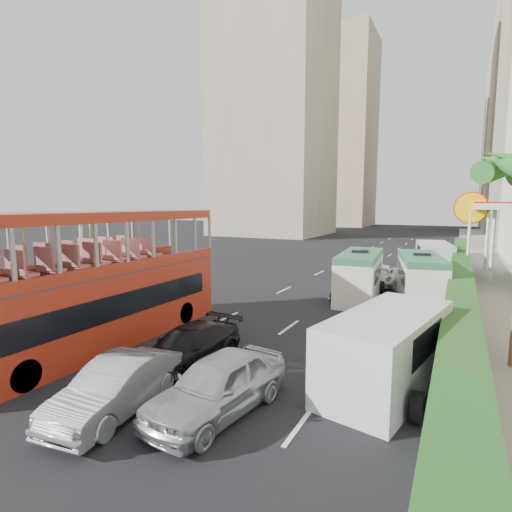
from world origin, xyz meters
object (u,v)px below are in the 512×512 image
Objects in this scene: minibus_far at (420,279)px; panel_van_near at (388,350)px; panel_van_far at (434,257)px; car_black at (188,365)px; minibus_near at (360,276)px; car_silver_lane_a at (118,412)px; car_silver_lane_b at (219,412)px; van_asset at (380,284)px; double_decker_bus at (103,279)px.

panel_van_near is (0.07, -11.36, -0.20)m from minibus_far.
minibus_far is 1.03× the size of panel_van_far.
minibus_near is at bearing 80.38° from car_black.
car_silver_lane_a is 17.18m from minibus_far.
minibus_far reaches higher than car_silver_lane_a.
car_silver_lane_b is 5.20m from panel_van_near.
panel_van_far reaches higher than car_silver_lane_a.
car_black is 0.98× the size of van_asset.
double_decker_bus is at bearing 167.82° from car_silver_lane_b.
van_asset is 4.99m from minibus_near.
car_black is at bearing 86.87° from car_silver_lane_a.
double_decker_bus reaches higher than minibus_far.
minibus_near is 12.61m from panel_van_far.
minibus_near is (7.11, 11.78, -1.20)m from double_decker_bus.
car_silver_lane_b is 14.31m from minibus_near.
minibus_near is at bearing -114.33° from panel_van_far.
minibus_near reaches higher than car_black.
car_black is 25.10m from panel_van_far.
panel_van_near is (3.60, 3.58, 1.10)m from car_silver_lane_b.
van_asset is (0.70, 19.05, 0.00)m from car_silver_lane_b.
double_decker_bus reaches higher than panel_van_near.
double_decker_bus reaches higher than minibus_near.
car_silver_lane_b is 0.98× the size of van_asset.
minibus_near is at bearing -179.32° from minibus_far.
panel_van_near is (10.31, 1.12, -1.43)m from double_decker_bus.
panel_van_near is at bearing -99.68° from panel_van_far.
double_decker_bus is 18.34m from van_asset.
double_decker_bus reaches higher than car_silver_lane_b.
car_silver_lane_b is 15.41m from minibus_far.
car_silver_lane_a reaches higher than car_black.
car_silver_lane_a is 2.62m from car_silver_lane_b.
car_silver_lane_b is 0.76× the size of minibus_far.
double_decker_bus is 2.65× the size of car_silver_lane_a.
car_silver_lane_b is 19.07m from van_asset.
minibus_near reaches higher than car_silver_lane_a.
minibus_near is 1.09× the size of panel_van_near.
minibus_far reaches higher than car_silver_lane_b.
double_decker_bus is at bearing 133.86° from car_silver_lane_a.
car_silver_lane_a is 0.92× the size of van_asset.
car_black is at bearing -103.43° from van_asset.
panel_van_near is at bearing -101.46° from minibus_far.
panel_van_far is at bearing 70.39° from minibus_near.
double_decker_bus is 4.89m from car_black.
car_black reaches higher than van_asset.
minibus_near reaches higher than car_silver_lane_b.
panel_van_far reaches higher than panel_van_near.
car_silver_lane_a is (4.36, -3.62, -2.53)m from double_decker_bus.
panel_van_near reaches higher than car_silver_lane_a.
panel_van_far is at bearing 90.31° from car_silver_lane_b.
minibus_far is at bearing -58.06° from van_asset.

